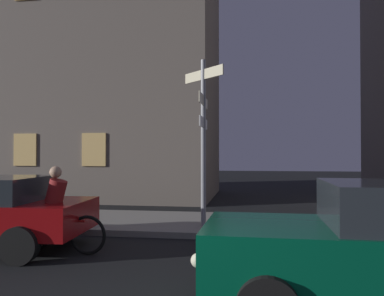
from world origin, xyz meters
TOP-DOWN VIEW (x-y plane):
  - sidewalk_kerb at (0.00, 6.91)m, footprint 40.00×3.02m
  - signpost at (0.19, 6.27)m, footprint 1.04×1.52m
  - cyclist at (-2.24, 3.88)m, footprint 1.82×0.35m
  - building_left_block at (-7.01, 13.48)m, footprint 13.49×6.07m

SIDE VIEW (x-z plane):
  - sidewalk_kerb at x=0.00m, z-range 0.00..0.14m
  - cyclist at x=-2.24m, z-range -0.06..1.55m
  - signpost at x=0.19m, z-range 0.51..4.45m
  - building_left_block at x=-7.01m, z-range 0.00..12.32m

